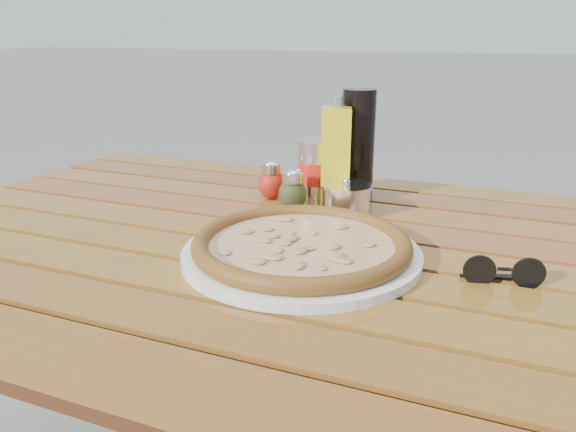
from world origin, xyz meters
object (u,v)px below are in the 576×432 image
at_px(pepper_shaker, 271,180).
at_px(parmesan_tin, 346,199).
at_px(plate, 301,254).
at_px(table, 284,278).
at_px(soda_can, 314,171).
at_px(sunglasses, 503,273).
at_px(dark_bottle, 358,145).
at_px(olive_oil_cruet, 336,156).
at_px(pizza, 302,244).
at_px(oregano_shaker, 293,190).

bearing_deg(pepper_shaker, parmesan_tin, -15.21).
relative_size(plate, pepper_shaker, 4.39).
xyz_separation_m(table, soda_can, (-0.03, 0.23, 0.13)).
bearing_deg(sunglasses, plate, 169.88).
height_order(dark_bottle, olive_oil_cruet, dark_bottle).
bearing_deg(dark_bottle, pepper_shaker, -156.97).
bearing_deg(pizza, pepper_shaker, 122.15).
height_order(dark_bottle, parmesan_tin, dark_bottle).
distance_m(table, plate, 0.13).
distance_m(soda_can, parmesan_tin, 0.12).
distance_m(plate, dark_bottle, 0.36).
relative_size(dark_bottle, olive_oil_cruet, 1.05).
bearing_deg(sunglasses, oregano_shaker, 138.51).
xyz_separation_m(pizza, soda_can, (-0.09, 0.31, 0.04)).
bearing_deg(olive_oil_cruet, pepper_shaker, -173.03).
xyz_separation_m(table, dark_bottle, (0.05, 0.27, 0.19)).
xyz_separation_m(dark_bottle, parmesan_tin, (0.01, -0.11, -0.08)).
distance_m(plate, pepper_shaker, 0.32).
bearing_deg(olive_oil_cruet, soda_can, 161.73).
relative_size(table, dark_bottle, 6.36).
bearing_deg(oregano_shaker, parmesan_tin, 3.68).
relative_size(plate, oregano_shaker, 4.39).
distance_m(oregano_shaker, parmesan_tin, 0.10).
height_order(plate, pepper_shaker, pepper_shaker).
bearing_deg(parmesan_tin, olive_oil_cruet, 123.91).
distance_m(table, parmesan_tin, 0.19).
relative_size(pizza, sunglasses, 3.21).
bearing_deg(plate, pizza, 0.00).
height_order(table, olive_oil_cruet, olive_oil_cruet).
xyz_separation_m(table, parmesan_tin, (0.06, 0.15, 0.11)).
bearing_deg(oregano_shaker, sunglasses, -26.99).
bearing_deg(parmesan_tin, sunglasses, -35.72).
height_order(oregano_shaker, olive_oil_cruet, olive_oil_cruet).
distance_m(dark_bottle, olive_oil_cruet, 0.06).
height_order(table, plate, plate).
bearing_deg(pizza, plate, 0.00).
relative_size(pizza, soda_can, 2.94).
height_order(olive_oil_cruet, sunglasses, olive_oil_cruet).
xyz_separation_m(soda_can, parmesan_tin, (0.09, -0.08, -0.03)).
relative_size(oregano_shaker, sunglasses, 0.75).
bearing_deg(pizza, table, 129.24).
height_order(pizza, soda_can, soda_can).
bearing_deg(parmesan_tin, oregano_shaker, -176.32).
height_order(pizza, oregano_shaker, oregano_shaker).
bearing_deg(olive_oil_cruet, table, -95.26).
distance_m(parmesan_tin, sunglasses, 0.35).
relative_size(plate, parmesan_tin, 3.33).
relative_size(pepper_shaker, dark_bottle, 0.37).
height_order(table, soda_can, soda_can).
bearing_deg(pepper_shaker, dark_bottle, 23.03).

